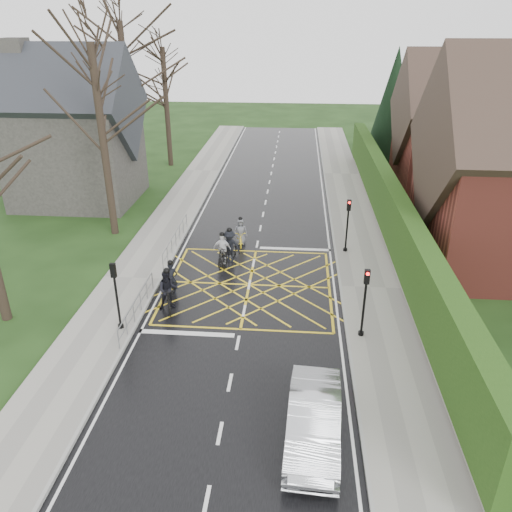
# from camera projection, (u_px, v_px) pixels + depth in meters

# --- Properties ---
(ground) EXTENTS (120.00, 120.00, 0.00)m
(ground) POSITION_uv_depth(u_px,v_px,m) (249.00, 285.00, 25.11)
(ground) COLOR black
(ground) RESTS_ON ground
(road) EXTENTS (9.00, 80.00, 0.01)m
(road) POSITION_uv_depth(u_px,v_px,m) (249.00, 285.00, 25.10)
(road) COLOR black
(road) RESTS_ON ground
(sidewalk_right) EXTENTS (3.00, 80.00, 0.15)m
(sidewalk_right) POSITION_uv_depth(u_px,v_px,m) (370.00, 288.00, 24.62)
(sidewalk_right) COLOR gray
(sidewalk_right) RESTS_ON ground
(sidewalk_left) EXTENTS (3.00, 80.00, 0.15)m
(sidewalk_left) POSITION_uv_depth(u_px,v_px,m) (133.00, 279.00, 25.52)
(sidewalk_left) COLOR gray
(sidewalk_left) RESTS_ON ground
(stone_wall) EXTENTS (0.50, 38.00, 0.70)m
(stone_wall) POSITION_uv_depth(u_px,v_px,m) (388.00, 237.00, 29.77)
(stone_wall) COLOR slate
(stone_wall) RESTS_ON ground
(hedge) EXTENTS (0.90, 38.00, 2.80)m
(hedge) POSITION_uv_depth(u_px,v_px,m) (391.00, 209.00, 29.02)
(hedge) COLOR #16360E
(hedge) RESTS_ON stone_wall
(house_far) EXTENTS (9.80, 8.80, 10.30)m
(house_far) POSITION_uv_depth(u_px,v_px,m) (462.00, 130.00, 38.31)
(house_far) COLOR maroon
(house_far) RESTS_ON ground
(conifer) EXTENTS (4.60, 4.60, 10.00)m
(conifer) POSITION_uv_depth(u_px,v_px,m) (393.00, 105.00, 45.53)
(conifer) COLOR black
(conifer) RESTS_ON ground
(church) EXTENTS (8.80, 7.80, 11.00)m
(church) POSITION_uv_depth(u_px,v_px,m) (72.00, 132.00, 34.79)
(church) COLOR #2D2B28
(church) RESTS_ON ground
(tree_near) EXTENTS (9.24, 9.24, 11.44)m
(tree_near) POSITION_uv_depth(u_px,v_px,m) (98.00, 102.00, 27.77)
(tree_near) COLOR black
(tree_near) RESTS_ON ground
(tree_mid) EXTENTS (10.08, 10.08, 12.48)m
(tree_mid) POSITION_uv_depth(u_px,v_px,m) (125.00, 74.00, 34.73)
(tree_mid) COLOR black
(tree_mid) RESTS_ON ground
(tree_far) EXTENTS (8.40, 8.40, 10.40)m
(tree_far) POSITION_uv_depth(u_px,v_px,m) (165.00, 82.00, 42.49)
(tree_far) COLOR black
(tree_far) RESTS_ON ground
(railing_south) EXTENTS (0.05, 5.04, 1.03)m
(railing_south) POSITION_uv_depth(u_px,v_px,m) (137.00, 303.00, 21.97)
(railing_south) COLOR slate
(railing_south) RESTS_ON ground
(railing_north) EXTENTS (0.05, 6.04, 1.03)m
(railing_north) POSITION_uv_depth(u_px,v_px,m) (176.00, 236.00, 28.71)
(railing_north) COLOR slate
(railing_north) RESTS_ON ground
(traffic_light_ne) EXTENTS (0.24, 0.31, 3.21)m
(traffic_light_ne) POSITION_uv_depth(u_px,v_px,m) (347.00, 226.00, 27.78)
(traffic_light_ne) COLOR black
(traffic_light_ne) RESTS_ON ground
(traffic_light_se) EXTENTS (0.24, 0.31, 3.21)m
(traffic_light_se) POSITION_uv_depth(u_px,v_px,m) (364.00, 304.00, 20.23)
(traffic_light_se) COLOR black
(traffic_light_se) RESTS_ON ground
(traffic_light_sw) EXTENTS (0.24, 0.31, 3.21)m
(traffic_light_sw) POSITION_uv_depth(u_px,v_px,m) (117.00, 297.00, 20.73)
(traffic_light_sw) COLOR black
(traffic_light_sw) RESTS_ON ground
(cyclist_rear) EXTENTS (0.88, 1.95, 1.83)m
(cyclist_rear) POSITION_uv_depth(u_px,v_px,m) (171.00, 284.00, 23.96)
(cyclist_rear) COLOR black
(cyclist_rear) RESTS_ON ground
(cyclist_back) EXTENTS (1.20, 2.16, 2.08)m
(cyclist_back) POSITION_uv_depth(u_px,v_px,m) (168.00, 294.00, 22.71)
(cyclist_back) COLOR black
(cyclist_back) RESTS_ON ground
(cyclist_mid) EXTENTS (1.34, 2.21, 2.04)m
(cyclist_mid) POSITION_uv_depth(u_px,v_px,m) (230.00, 250.00, 27.12)
(cyclist_mid) COLOR black
(cyclist_mid) RESTS_ON ground
(cyclist_front) EXTENTS (1.01, 1.86, 1.82)m
(cyclist_front) POSITION_uv_depth(u_px,v_px,m) (222.00, 252.00, 27.05)
(cyclist_front) COLOR black
(cyclist_front) RESTS_ON ground
(cyclist_lead) EXTENTS (0.88, 1.84, 1.72)m
(cyclist_lead) POSITION_uv_depth(u_px,v_px,m) (240.00, 235.00, 29.37)
(cyclist_lead) COLOR yellow
(cyclist_lead) RESTS_ON ground
(car) EXTENTS (1.87, 4.73, 1.53)m
(car) POSITION_uv_depth(u_px,v_px,m) (314.00, 421.00, 15.58)
(car) COLOR silver
(car) RESTS_ON ground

